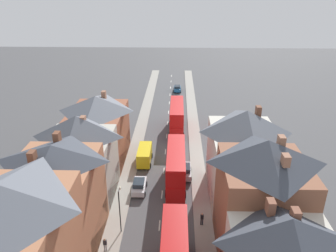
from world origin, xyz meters
TOP-DOWN VIEW (x-y plane):
  - pavement_left at (-5.10, 38.00)m, footprint 2.20×104.00m
  - pavement_right at (5.10, 38.00)m, footprint 2.20×104.00m
  - centre_line_dashes at (0.00, 36.00)m, footprint 0.14×97.80m
  - terrace_row_left at (-10.19, 12.24)m, footprint 8.00×50.06m
  - terrace_row_right at (10.19, 8.54)m, footprint 8.00×42.12m
  - double_decker_bus_lead at (1.79, 26.47)m, footprint 2.74×10.80m
  - double_decker_bus_far_approaching at (1.79, 44.38)m, footprint 2.74×10.80m
  - car_near_blue at (3.10, 28.73)m, footprint 1.90×4.25m
  - car_near_silver at (-3.10, 24.77)m, footprint 1.90×3.94m
  - car_parked_left_a at (1.80, 68.80)m, footprint 1.90×3.90m
  - delivery_van at (-3.10, 32.44)m, footprint 2.20×5.20m
  - pedestrian_mid_left at (-5.40, 13.79)m, footprint 0.36×0.22m
  - pedestrian_mid_right at (4.88, 18.12)m, footprint 0.36×0.22m
  - street_lamp at (-4.25, 16.87)m, footprint 0.20×1.12m

SIDE VIEW (x-z plane):
  - centre_line_dashes at x=0.00m, z-range 0.00..0.01m
  - pavement_left at x=-5.10m, z-range 0.00..0.14m
  - pavement_right at x=5.10m, z-range 0.00..0.14m
  - car_parked_left_a at x=1.80m, z-range 0.01..1.58m
  - car_near_silver at x=-3.10m, z-range 0.00..1.65m
  - car_near_blue at x=3.10m, z-range 0.00..1.71m
  - pedestrian_mid_left at x=-5.40m, z-range 0.23..1.84m
  - pedestrian_mid_right at x=4.88m, z-range 0.23..1.84m
  - delivery_van at x=-3.10m, z-range 0.13..2.54m
  - double_decker_bus_lead at x=1.79m, z-range 0.17..5.47m
  - double_decker_bus_far_approaching at x=1.79m, z-range 0.17..5.47m
  - street_lamp at x=-4.25m, z-range 0.49..5.99m
  - terrace_row_right at x=10.19m, z-range -0.59..12.62m
  - terrace_row_left at x=-10.19m, z-range -0.83..13.19m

